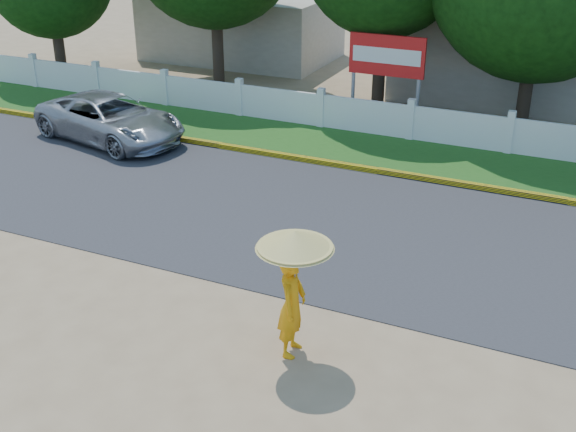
# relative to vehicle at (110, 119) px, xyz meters

# --- Properties ---
(ground) EXTENTS (120.00, 120.00, 0.00)m
(ground) POSITION_rel_vehicle_xyz_m (8.44, -7.27, -0.70)
(ground) COLOR #9E8460
(ground) RESTS_ON ground
(road) EXTENTS (60.00, 7.00, 0.02)m
(road) POSITION_rel_vehicle_xyz_m (8.44, -2.77, -0.69)
(road) COLOR #38383A
(road) RESTS_ON ground
(grass_verge) EXTENTS (60.00, 3.50, 0.03)m
(grass_verge) POSITION_rel_vehicle_xyz_m (8.44, 2.48, -0.69)
(grass_verge) COLOR #2D601E
(grass_verge) RESTS_ON ground
(curb) EXTENTS (40.00, 0.18, 0.16)m
(curb) POSITION_rel_vehicle_xyz_m (8.44, 0.78, -0.62)
(curb) COLOR yellow
(curb) RESTS_ON ground
(fence) EXTENTS (40.00, 0.10, 1.10)m
(fence) POSITION_rel_vehicle_xyz_m (8.44, 3.93, -0.15)
(fence) COLOR silver
(fence) RESTS_ON ground
(building_near) EXTENTS (10.00, 6.00, 3.20)m
(building_near) POSITION_rel_vehicle_xyz_m (11.44, 10.73, 0.90)
(building_near) COLOR #B7AD99
(building_near) RESTS_ON ground
(building_far) EXTENTS (8.00, 5.00, 2.80)m
(building_far) POSITION_rel_vehicle_xyz_m (-1.56, 11.73, 0.70)
(building_far) COLOR #B7AD99
(building_far) RESTS_ON ground
(vehicle) EXTENTS (5.45, 3.38, 1.41)m
(vehicle) POSITION_rel_vehicle_xyz_m (0.00, 0.00, 0.00)
(vehicle) COLOR #9EA2A6
(vehicle) RESTS_ON ground
(monk_with_parasol) EXTENTS (1.30, 1.30, 2.36)m
(monk_with_parasol) POSITION_rel_vehicle_xyz_m (9.67, -7.77, 0.83)
(monk_with_parasol) COLOR orange
(monk_with_parasol) RESTS_ON ground
(billboard) EXTENTS (2.50, 0.13, 2.95)m
(billboard) POSITION_rel_vehicle_xyz_m (7.23, 5.02, 1.44)
(billboard) COLOR gray
(billboard) RESTS_ON ground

